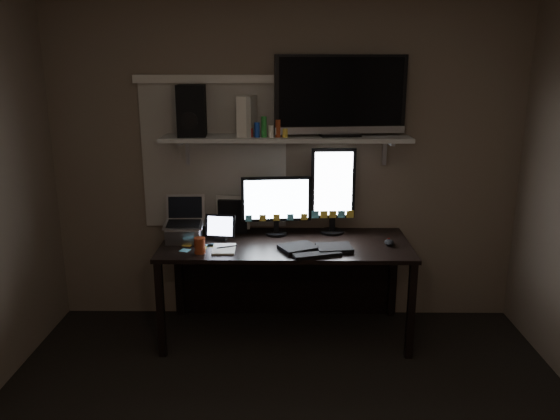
{
  "coord_description": "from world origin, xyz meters",
  "views": [
    {
      "loc": [
        0.0,
        -2.35,
        1.99
      ],
      "look_at": [
        -0.04,
        1.25,
        1.02
      ],
      "focal_mm": 35.0,
      "sensor_mm": 36.0,
      "label": 1
    }
  ],
  "objects_px": {
    "monitor_landscape": "(276,205)",
    "mouse": "(389,243)",
    "monitor_portrait": "(333,190)",
    "laptop": "(183,220)",
    "game_console": "(247,116)",
    "speaker": "(192,111)",
    "desk": "(286,260)",
    "tv": "(341,96)",
    "tablet": "(220,227)",
    "cup": "(200,245)",
    "keyboard": "(316,248)"
  },
  "relations": [
    {
      "from": "monitor_portrait",
      "to": "laptop",
      "type": "distance_m",
      "value": 1.13
    },
    {
      "from": "keyboard",
      "to": "game_console",
      "type": "distance_m",
      "value": 1.08
    },
    {
      "from": "monitor_landscape",
      "to": "keyboard",
      "type": "xyz_separation_m",
      "value": [
        0.28,
        -0.36,
        -0.21
      ]
    },
    {
      "from": "tablet",
      "to": "speaker",
      "type": "height_order",
      "value": "speaker"
    },
    {
      "from": "desk",
      "to": "mouse",
      "type": "bearing_deg",
      "value": -13.11
    },
    {
      "from": "desk",
      "to": "monitor_landscape",
      "type": "bearing_deg",
      "value": 135.93
    },
    {
      "from": "keyboard",
      "to": "laptop",
      "type": "bearing_deg",
      "value": 151.96
    },
    {
      "from": "monitor_landscape",
      "to": "desk",
      "type": "bearing_deg",
      "value": -50.18
    },
    {
      "from": "mouse",
      "to": "tv",
      "type": "bearing_deg",
      "value": 146.12
    },
    {
      "from": "monitor_landscape",
      "to": "keyboard",
      "type": "distance_m",
      "value": 0.5
    },
    {
      "from": "tv",
      "to": "speaker",
      "type": "height_order",
      "value": "tv"
    },
    {
      "from": "monitor_portrait",
      "to": "mouse",
      "type": "distance_m",
      "value": 0.58
    },
    {
      "from": "monitor_portrait",
      "to": "laptop",
      "type": "bearing_deg",
      "value": -171.83
    },
    {
      "from": "laptop",
      "to": "desk",
      "type": "bearing_deg",
      "value": 5.63
    },
    {
      "from": "tablet",
      "to": "cup",
      "type": "xyz_separation_m",
      "value": [
        -0.11,
        -0.29,
        -0.04
      ]
    },
    {
      "from": "desk",
      "to": "game_console",
      "type": "xyz_separation_m",
      "value": [
        -0.28,
        0.09,
        1.07
      ]
    },
    {
      "from": "tv",
      "to": "game_console",
      "type": "xyz_separation_m",
      "value": [
        -0.67,
        0.01,
        -0.14
      ]
    },
    {
      "from": "cup",
      "to": "monitor_portrait",
      "type": "bearing_deg",
      "value": 26.91
    },
    {
      "from": "cup",
      "to": "speaker",
      "type": "relative_size",
      "value": 0.3
    },
    {
      "from": "mouse",
      "to": "laptop",
      "type": "relative_size",
      "value": 0.35
    },
    {
      "from": "monitor_portrait",
      "to": "tablet",
      "type": "height_order",
      "value": "monitor_portrait"
    },
    {
      "from": "game_console",
      "to": "speaker",
      "type": "height_order",
      "value": "speaker"
    },
    {
      "from": "keyboard",
      "to": "laptop",
      "type": "height_order",
      "value": "laptop"
    },
    {
      "from": "game_console",
      "to": "laptop",
      "type": "bearing_deg",
      "value": -141.61
    },
    {
      "from": "monitor_landscape",
      "to": "laptop",
      "type": "bearing_deg",
      "value": -171.83
    },
    {
      "from": "keyboard",
      "to": "tablet",
      "type": "height_order",
      "value": "tablet"
    },
    {
      "from": "speaker",
      "to": "keyboard",
      "type": "bearing_deg",
      "value": -27.05
    },
    {
      "from": "speaker",
      "to": "laptop",
      "type": "bearing_deg",
      "value": -114.22
    },
    {
      "from": "tablet",
      "to": "tv",
      "type": "relative_size",
      "value": 0.23
    },
    {
      "from": "monitor_landscape",
      "to": "tablet",
      "type": "xyz_separation_m",
      "value": [
        -0.41,
        -0.13,
        -0.13
      ]
    },
    {
      "from": "monitor_portrait",
      "to": "cup",
      "type": "xyz_separation_m",
      "value": [
        -0.94,
        -0.48,
        -0.28
      ]
    },
    {
      "from": "keyboard",
      "to": "mouse",
      "type": "distance_m",
      "value": 0.54
    },
    {
      "from": "monitor_portrait",
      "to": "cup",
      "type": "height_order",
      "value": "monitor_portrait"
    },
    {
      "from": "monitor_landscape",
      "to": "laptop",
      "type": "height_order",
      "value": "monitor_landscape"
    },
    {
      "from": "monitor_landscape",
      "to": "speaker",
      "type": "xyz_separation_m",
      "value": [
        -0.61,
        0.01,
        0.7
      ]
    },
    {
      "from": "desk",
      "to": "monitor_landscape",
      "type": "xyz_separation_m",
      "value": [
        -0.07,
        0.07,
        0.41
      ]
    },
    {
      "from": "keyboard",
      "to": "game_console",
      "type": "relative_size",
      "value": 1.76
    },
    {
      "from": "monitor_landscape",
      "to": "mouse",
      "type": "height_order",
      "value": "monitor_landscape"
    },
    {
      "from": "speaker",
      "to": "desk",
      "type": "bearing_deg",
      "value": -11.25
    },
    {
      "from": "laptop",
      "to": "game_console",
      "type": "height_order",
      "value": "game_console"
    },
    {
      "from": "cup",
      "to": "speaker",
      "type": "xyz_separation_m",
      "value": [
        -0.09,
        0.43,
        0.88
      ]
    },
    {
      "from": "monitor_portrait",
      "to": "tv",
      "type": "relative_size",
      "value": 0.7
    },
    {
      "from": "mouse",
      "to": "tablet",
      "type": "relative_size",
      "value": 0.49
    },
    {
      "from": "tablet",
      "to": "laptop",
      "type": "relative_size",
      "value": 0.7
    },
    {
      "from": "mouse",
      "to": "tablet",
      "type": "distance_m",
      "value": 1.23
    },
    {
      "from": "tablet",
      "to": "speaker",
      "type": "relative_size",
      "value": 0.61
    },
    {
      "from": "monitor_portrait",
      "to": "keyboard",
      "type": "height_order",
      "value": "monitor_portrait"
    },
    {
      "from": "speaker",
      "to": "tablet",
      "type": "bearing_deg",
      "value": -40.32
    },
    {
      "from": "game_console",
      "to": "speaker",
      "type": "distance_m",
      "value": 0.4
    },
    {
      "from": "monitor_landscape",
      "to": "mouse",
      "type": "relative_size",
      "value": 4.76
    }
  ]
}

